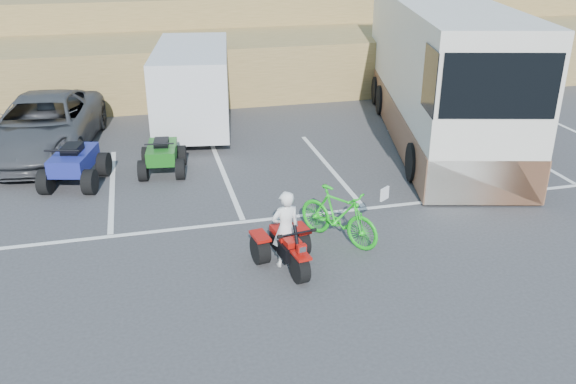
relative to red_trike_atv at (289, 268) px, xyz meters
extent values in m
plane|color=#38383A|center=(-0.47, -0.35, 0.00)|extent=(100.00, 100.00, 0.00)
cube|color=white|center=(-3.17, 4.65, 0.00)|extent=(0.12, 5.00, 0.01)
cube|color=white|center=(-0.47, 4.65, 0.00)|extent=(0.12, 5.00, 0.01)
cube|color=white|center=(2.23, 4.65, 0.00)|extent=(0.12, 5.00, 0.01)
cube|color=white|center=(4.93, 4.65, 0.00)|extent=(0.12, 5.00, 0.01)
cube|color=white|center=(7.63, 4.65, 0.00)|extent=(0.12, 5.00, 0.01)
cube|color=white|center=(-0.47, 2.05, 0.00)|extent=(28.00, 0.12, 0.01)
cube|color=olive|center=(-0.47, 13.65, 1.00)|extent=(40.00, 6.00, 2.00)
cube|color=olive|center=(-0.47, 17.15, 2.00)|extent=(40.00, 4.00, 2.20)
imported|color=white|center=(-0.02, 0.15, 0.73)|extent=(0.58, 0.43, 1.46)
imported|color=#14BF19|center=(1.19, 0.79, 0.55)|extent=(1.48, 1.80, 1.10)
imported|color=#3F4146|center=(-4.92, 7.64, 0.76)|extent=(3.22, 5.74, 1.52)
cube|color=silver|center=(-0.73, 8.96, 1.35)|extent=(2.84, 5.48, 2.18)
cylinder|color=black|center=(-0.73, 8.96, 0.30)|extent=(1.98, 0.89, 0.61)
cube|color=silver|center=(6.09, 6.54, 1.93)|extent=(5.11, 10.76, 3.76)
cube|color=brown|center=(6.09, 6.54, 0.57)|extent=(5.16, 10.77, 1.04)
cube|color=black|center=(4.79, 1.47, 2.71)|extent=(2.33, 0.61, 1.36)
camera|label=1|loc=(-2.33, -9.27, 5.69)|focal=38.00mm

